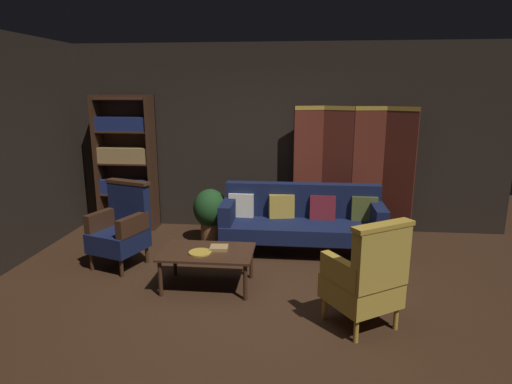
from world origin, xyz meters
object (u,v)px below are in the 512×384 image
(armchair_wing_left, at_px, (121,227))
(book_tan_leather, at_px, (219,248))
(brass_tray, at_px, (200,252))
(potted_plant, at_px, (210,212))
(folding_screen, at_px, (352,170))
(bookshelf, at_px, (126,160))
(velvet_couch, at_px, (302,217))
(coffee_table, at_px, (207,255))
(armchair_gilt_accent, at_px, (367,277))

(armchair_wing_left, xyz_separation_m, book_tan_leather, (1.30, -0.45, -0.05))
(brass_tray, bearing_deg, potted_plant, 97.65)
(folding_screen, bearing_deg, potted_plant, -165.32)
(armchair_wing_left, bearing_deg, brass_tray, -27.44)
(brass_tray, bearing_deg, bookshelf, 128.12)
(potted_plant, relative_size, book_tan_leather, 3.93)
(folding_screen, height_order, potted_plant, folding_screen)
(velvet_couch, distance_m, armchair_wing_left, 2.32)
(coffee_table, bearing_deg, brass_tray, -131.53)
(velvet_couch, bearing_deg, armchair_wing_left, -161.32)
(book_tan_leather, bearing_deg, velvet_couch, 52.84)
(book_tan_leather, bearing_deg, bookshelf, 133.00)
(coffee_table, height_order, brass_tray, brass_tray)
(folding_screen, relative_size, bookshelf, 0.93)
(potted_plant, bearing_deg, brass_tray, -82.35)
(bookshelf, bearing_deg, velvet_couch, -15.26)
(armchair_wing_left, height_order, brass_tray, armchair_wing_left)
(brass_tray, bearing_deg, armchair_wing_left, 152.56)
(folding_screen, bearing_deg, coffee_table, -131.37)
(armchair_gilt_accent, height_order, brass_tray, armchair_gilt_accent)
(bookshelf, height_order, velvet_couch, bookshelf)
(bookshelf, bearing_deg, folding_screen, -0.07)
(coffee_table, relative_size, book_tan_leather, 5.12)
(armchair_wing_left, distance_m, book_tan_leather, 1.37)
(potted_plant, bearing_deg, armchair_wing_left, -133.71)
(bookshelf, height_order, armchair_wing_left, bookshelf)
(armchair_wing_left, bearing_deg, coffee_table, -23.20)
(armchair_gilt_accent, relative_size, brass_tray, 4.28)
(book_tan_leather, height_order, brass_tray, book_tan_leather)
(bookshelf, xyz_separation_m, velvet_couch, (2.70, -0.74, -0.62))
(folding_screen, distance_m, velvet_couch, 1.16)
(velvet_couch, xyz_separation_m, armchair_gilt_accent, (0.58, -1.92, 0.03))
(folding_screen, distance_m, potted_plant, 2.15)
(folding_screen, height_order, brass_tray, folding_screen)
(armchair_gilt_accent, distance_m, armchair_wing_left, 3.01)
(armchair_gilt_accent, height_order, potted_plant, armchair_gilt_accent)
(bookshelf, relative_size, book_tan_leather, 10.50)
(bookshelf, height_order, potted_plant, bookshelf)
(coffee_table, relative_size, armchair_wing_left, 0.96)
(velvet_couch, xyz_separation_m, brass_tray, (-1.09, -1.32, -0.03))
(armchair_gilt_accent, bearing_deg, velvet_couch, 106.71)
(coffee_table, bearing_deg, book_tan_leather, 25.15)
(velvet_couch, relative_size, potted_plant, 2.76)
(armchair_gilt_accent, bearing_deg, folding_screen, 86.86)
(bookshelf, height_order, armchair_gilt_accent, bookshelf)
(armchair_gilt_accent, bearing_deg, brass_tray, 160.17)
(armchair_gilt_accent, xyz_separation_m, armchair_wing_left, (-2.77, 1.18, 0.00))
(bookshelf, distance_m, armchair_gilt_accent, 4.26)
(potted_plant, relative_size, brass_tray, 3.16)
(folding_screen, height_order, armchair_gilt_accent, folding_screen)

